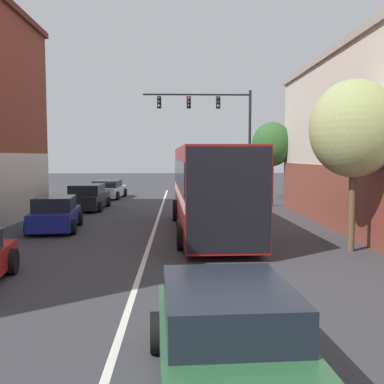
% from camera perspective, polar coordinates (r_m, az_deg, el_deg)
% --- Properties ---
extents(lane_center_line, '(0.14, 45.22, 0.01)m').
position_cam_1_polar(lane_center_line, '(18.11, -4.94, -5.17)').
color(lane_center_line, silver).
rests_on(lane_center_line, ground_plane).
extents(bus, '(3.09, 10.67, 3.41)m').
position_cam_1_polar(bus, '(17.93, 2.29, 0.89)').
color(bus, maroon).
rests_on(bus, ground_plane).
extents(hatchback_foreground, '(2.25, 4.41, 1.37)m').
position_cam_1_polar(hatchback_foreground, '(6.13, 4.83, -18.57)').
color(hatchback_foreground, '#285633').
rests_on(hatchback_foreground, ground_plane).
extents(parked_car_left_near, '(2.23, 3.98, 1.41)m').
position_cam_1_polar(parked_car_left_near, '(19.40, -16.96, -2.73)').
color(parked_car_left_near, navy).
rests_on(parked_car_left_near, ground_plane).
extents(parked_car_left_mid, '(2.14, 4.49, 1.45)m').
position_cam_1_polar(parked_car_left_mid, '(26.52, -13.09, -0.69)').
color(parked_car_left_mid, black).
rests_on(parked_car_left_mid, ground_plane).
extents(parked_car_left_distant, '(2.39, 4.60, 1.31)m').
position_cam_1_polar(parked_car_left_distant, '(33.28, -10.61, 0.31)').
color(parked_car_left_distant, silver).
rests_on(parked_car_left_distant, ground_plane).
extents(traffic_signal_gantry, '(7.28, 0.36, 7.48)m').
position_cam_1_polar(traffic_signal_gantry, '(30.63, 3.17, 9.11)').
color(traffic_signal_gantry, black).
rests_on(traffic_signal_gantry, ground_plane).
extents(street_tree_near, '(2.82, 2.54, 5.48)m').
position_cam_1_polar(street_tree_near, '(15.22, 19.89, 7.52)').
color(street_tree_near, brown).
rests_on(street_tree_near, ground_plane).
extents(street_tree_far, '(2.44, 2.20, 5.13)m').
position_cam_1_polar(street_tree_far, '(27.89, 10.13, 5.94)').
color(street_tree_far, '#4C3823').
rests_on(street_tree_far, ground_plane).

